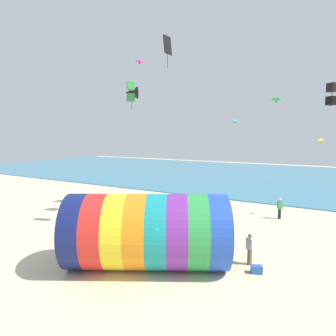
% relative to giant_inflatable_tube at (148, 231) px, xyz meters
% --- Properties ---
extents(ground_plane, '(120.00, 120.00, 0.00)m').
position_rel_giant_inflatable_tube_xyz_m(ground_plane, '(0.17, -0.04, -1.83)').
color(ground_plane, beige).
extents(sea, '(120.00, 40.00, 0.10)m').
position_rel_giant_inflatable_tube_xyz_m(sea, '(0.17, 36.98, -1.78)').
color(sea, teal).
rests_on(sea, ground).
extents(giant_inflatable_tube, '(8.51, 6.96, 3.65)m').
position_rel_giant_inflatable_tube_xyz_m(giant_inflatable_tube, '(0.00, 0.00, 0.00)').
color(giant_inflatable_tube, navy).
rests_on(giant_inflatable_tube, ground).
extents(kite_handler, '(0.41, 0.33, 1.60)m').
position_rel_giant_inflatable_tube_xyz_m(kite_handler, '(4.25, 2.87, -1.02)').
color(kite_handler, '#726651').
rests_on(kite_handler, ground).
extents(kite_magenta_parafoil, '(0.76, 0.72, 0.40)m').
position_rel_giant_inflatable_tube_xyz_m(kite_magenta_parafoil, '(-7.79, 10.25, 11.12)').
color(kite_magenta_parafoil, '#D1339E').
extents(kite_black_diamond, '(0.26, 0.96, 2.32)m').
position_rel_giant_inflatable_tube_xyz_m(kite_black_diamond, '(-3.69, 8.13, 11.33)').
color(kite_black_diamond, black).
extents(kite_cyan_parafoil, '(0.59, 0.69, 0.35)m').
position_rel_giant_inflatable_tube_xyz_m(kite_cyan_parafoil, '(-1.05, 16.06, 6.05)').
color(kite_cyan_parafoil, '#2DB2C6').
extents(kite_black_box, '(0.62, 0.62, 1.28)m').
position_rel_giant_inflatable_tube_xyz_m(kite_black_box, '(7.30, 7.41, 6.94)').
color(kite_black_box, black).
extents(kite_green_box, '(0.67, 0.67, 1.35)m').
position_rel_giant_inflatable_tube_xyz_m(kite_green_box, '(-4.62, 4.78, 7.61)').
color(kite_green_box, green).
extents(kite_yellow_parafoil, '(0.60, 0.69, 0.35)m').
position_rel_giant_inflatable_tube_xyz_m(kite_yellow_parafoil, '(6.45, 14.31, 4.31)').
color(kite_yellow_parafoil, yellow).
extents(kite_black_delta, '(1.57, 1.57, 2.07)m').
position_rel_giant_inflatable_tube_xyz_m(kite_black_delta, '(-8.41, 9.86, 8.43)').
color(kite_black_delta, black).
extents(kite_green_parafoil, '(0.86, 0.34, 0.44)m').
position_rel_giant_inflatable_tube_xyz_m(kite_green_parafoil, '(2.71, 15.89, 7.82)').
color(kite_green_parafoil, green).
extents(bystander_near_water, '(0.41, 0.41, 1.52)m').
position_rel_giant_inflatable_tube_xyz_m(bystander_near_water, '(-10.78, 9.95, -1.06)').
color(bystander_near_water, black).
rests_on(bystander_near_water, ground).
extents(bystander_mid_beach, '(0.41, 0.41, 1.66)m').
position_rel_giant_inflatable_tube_xyz_m(bystander_mid_beach, '(3.96, 12.42, -0.98)').
color(bystander_mid_beach, black).
rests_on(bystander_mid_beach, ground).
extents(cooler_box, '(0.62, 0.54, 0.36)m').
position_rel_giant_inflatable_tube_xyz_m(cooler_box, '(4.80, 2.07, -1.65)').
color(cooler_box, '#2659B2').
rests_on(cooler_box, ground).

